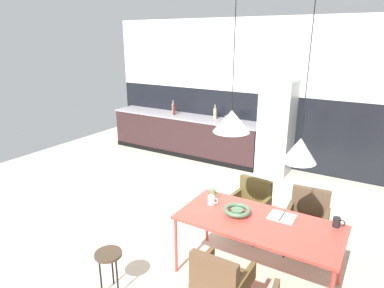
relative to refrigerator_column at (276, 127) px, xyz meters
The scene contains 21 objects.
ground_plane 3.18m from the refrigerator_column, 97.80° to the right, with size 9.58×9.58×0.00m, color beige.
back_wall_splashback_dark 0.57m from the refrigerator_column, 138.89° to the left, with size 7.37×0.12×1.50m, color black.
back_wall_panel_upper 1.43m from the refrigerator_column, 138.89° to the left, with size 7.37×0.12×1.50m, color silver.
kitchen_counter 2.19m from the refrigerator_column, behind, with size 3.66×0.63×0.91m.
refrigerator_column is the anchor object (origin of this frame).
dining_table 3.32m from the refrigerator_column, 75.26° to the right, with size 1.73×0.82×0.73m.
armchair_facing_counter 2.44m from the refrigerator_column, 79.55° to the right, with size 0.52×0.51×0.77m.
armchair_head_of_table 4.08m from the refrigerator_column, 79.07° to the right, with size 0.49×0.47×0.80m.
armchair_near_window 2.69m from the refrigerator_column, 63.45° to the right, with size 0.52×0.50×0.81m.
fruit_bowl 3.26m from the refrigerator_column, 79.62° to the right, with size 0.30×0.30×0.08m.
open_book 3.18m from the refrigerator_column, 71.01° to the right, with size 0.28×0.24×0.02m.
mug_short_terracotta 3.14m from the refrigerator_column, 85.82° to the right, with size 0.13×0.08×0.10m.
mug_white_ceramic 3.30m from the refrigerator_column, 61.46° to the right, with size 0.12×0.08×0.11m.
mug_tall_blue 2.94m from the refrigerator_column, 87.10° to the right, with size 0.12×0.07×0.10m.
cooking_pot 0.94m from the refrigerator_column, behind, with size 0.28×0.28×0.16m.
bottle_spice_small 1.41m from the refrigerator_column, behind, with size 0.07×0.07×0.31m.
bottle_wine_green 2.39m from the refrigerator_column, behind, with size 0.06×0.06×0.31m.
bottle_vinegar_dark 2.49m from the refrigerator_column, behind, with size 0.06×0.06×0.31m.
side_stool 4.25m from the refrigerator_column, 95.58° to the right, with size 0.29×0.29×0.47m.
pendant_lamp_over_table_near 3.39m from the refrigerator_column, 81.28° to the right, with size 0.38×0.38×1.26m.
pendant_lamp_over_table_far 3.46m from the refrigerator_column, 69.50° to the right, with size 0.33×0.33×1.48m.
Camera 1 is at (2.29, -3.28, 2.61)m, focal length 31.45 mm.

